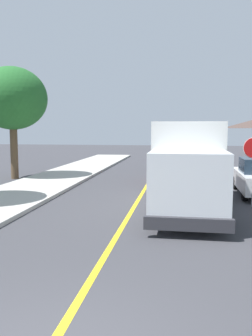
% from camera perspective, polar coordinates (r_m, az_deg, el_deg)
% --- Properties ---
extents(centre_line_yellow, '(0.16, 56.00, 0.01)m').
position_cam_1_polar(centre_line_yellow, '(14.29, 1.67, -5.64)').
color(centre_line_yellow, gold).
rests_on(centre_line_yellow, ground).
extents(box_truck, '(2.45, 7.20, 3.20)m').
position_cam_1_polar(box_truck, '(13.33, 9.83, 1.07)').
color(box_truck, silver).
rests_on(box_truck, ground).
extents(parked_car_near, '(1.95, 4.46, 1.67)m').
position_cam_1_polar(parked_car_near, '(20.12, 8.55, 0.05)').
color(parked_car_near, maroon).
rests_on(parked_car_near, ground).
extents(parked_car_mid, '(1.83, 4.41, 1.67)m').
position_cam_1_polar(parked_car_mid, '(26.94, 9.03, 1.61)').
color(parked_car_mid, black).
rests_on(parked_car_mid, ground).
extents(street_tree_down_block, '(4.04, 4.04, 6.55)m').
position_cam_1_polar(street_tree_down_block, '(22.08, -17.78, 10.52)').
color(street_tree_down_block, brown).
rests_on(street_tree_down_block, ground).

